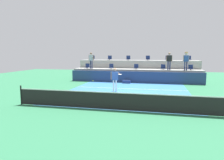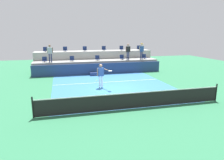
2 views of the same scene
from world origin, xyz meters
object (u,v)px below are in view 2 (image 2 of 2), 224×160
object	(u,v)px
stadium_chair_lower_center	(97,58)
stadium_chair_upper_mid_left	(85,49)
tennis_ball	(96,81)
stadium_chair_upper_right	(122,48)
equipment_bag	(94,74)
stadium_chair_lower_far_right	(144,57)
spectator_leaning_on_rail	(128,50)
stadium_chair_upper_far_right	(139,48)
spectator_in_grey	(50,52)
stadium_chair_upper_mid_right	(104,49)
stadium_chair_lower_left	(72,59)
stadium_chair_lower_right	(122,58)
stadium_chair_lower_far_left	(45,60)
stadium_chair_upper_far_left	(45,50)
tennis_player	(101,73)
spectator_with_hat	(142,49)
stadium_chair_upper_left	(65,49)

from	to	relation	value
stadium_chair_lower_center	stadium_chair_upper_mid_left	xyz separation A→B (m)	(-1.09, 1.80, 0.85)
tennis_ball	stadium_chair_upper_right	bearing A→B (deg)	65.55
stadium_chair_upper_right	equipment_bag	bearing A→B (deg)	-136.88
stadium_chair_upper_right	stadium_chair_lower_far_right	bearing A→B (deg)	-40.37
stadium_chair_lower_center	spectator_leaning_on_rail	size ratio (longest dim) A/B	0.31
stadium_chair_lower_far_right	spectator_leaning_on_rail	bearing A→B (deg)	-169.49
tennis_ball	stadium_chair_lower_center	bearing A→B (deg)	79.18
stadium_chair_upper_far_right	equipment_bag	distance (m)	7.41
spectator_in_grey	stadium_chair_lower_far_right	bearing A→B (deg)	2.19
stadium_chair_lower_far_right	stadium_chair_upper_mid_right	size ratio (longest dim) A/B	1.00
stadium_chair_lower_left	spectator_in_grey	distance (m)	2.28
stadium_chair_lower_far_right	stadium_chair_upper_right	world-z (taller)	stadium_chair_upper_right
spectator_leaning_on_rail	spectator_in_grey	bearing A→B (deg)	180.00
stadium_chair_upper_mid_left	equipment_bag	xyz separation A→B (m)	(0.38, -3.66, -2.16)
stadium_chair_lower_right	stadium_chair_lower_far_right	distance (m)	2.61
stadium_chair_lower_right	equipment_bag	distance (m)	4.10
stadium_chair_lower_far_left	tennis_ball	world-z (taller)	stadium_chair_lower_far_left
stadium_chair_upper_right	stadium_chair_upper_far_left	bearing A→B (deg)	180.00
stadium_chair_lower_right	stadium_chair_lower_far_right	world-z (taller)	same
stadium_chair_upper_far_left	equipment_bag	bearing A→B (deg)	-38.50
stadium_chair_lower_left	stadium_chair_upper_far_right	world-z (taller)	stadium_chair_upper_far_right
stadium_chair_upper_mid_left	spectator_leaning_on_rail	size ratio (longest dim) A/B	0.31
stadium_chair_lower_far_right	stadium_chair_upper_far_right	distance (m)	1.99
stadium_chair_upper_mid_right	spectator_in_grey	size ratio (longest dim) A/B	0.30
tennis_player	stadium_chair_upper_mid_left	bearing A→B (deg)	91.38
stadium_chair_lower_left	spectator_with_hat	world-z (taller)	spectator_with_hat
equipment_bag	stadium_chair_upper_right	bearing A→B (deg)	43.12
stadium_chair_lower_far_right	spectator_in_grey	distance (m)	10.09
stadium_chair_lower_far_right	spectator_in_grey	xyz separation A→B (m)	(-10.05, -0.38, 0.82)
stadium_chair_lower_left	stadium_chair_lower_far_right	world-z (taller)	same
stadium_chair_upper_mid_right	tennis_player	size ratio (longest dim) A/B	0.29
stadium_chair_lower_right	tennis_ball	distance (m)	10.06
stadium_chair_lower_far_right	stadium_chair_upper_mid_left	distance (m)	6.70
stadium_chair_lower_center	stadium_chair_lower_far_left	bearing A→B (deg)	180.00
tennis_player	stadium_chair_upper_far_right	bearing A→B (deg)	52.52
stadium_chair_lower_right	spectator_in_grey	distance (m)	7.49
equipment_bag	tennis_player	bearing A→B (deg)	-92.34
stadium_chair_lower_far_right	tennis_player	bearing A→B (deg)	-134.33
stadium_chair_upper_far_left	spectator_with_hat	bearing A→B (deg)	-12.20
stadium_chair_lower_center	spectator_in_grey	distance (m)	4.82
stadium_chair_upper_mid_right	stadium_chair_lower_center	bearing A→B (deg)	-121.17
stadium_chair_upper_right	spectator_in_grey	xyz separation A→B (m)	(-7.93, -2.18, -0.03)
stadium_chair_upper_mid_left	stadium_chair_upper_right	distance (m)	4.28
stadium_chair_lower_far_right	tennis_ball	xyz separation A→B (m)	(-7.04, -9.02, -0.31)
stadium_chair_upper_mid_left	equipment_bag	world-z (taller)	stadium_chair_upper_mid_left
stadium_chair_upper_far_right	spectator_in_grey	world-z (taller)	spectator_in_grey
spectator_with_hat	tennis_ball	bearing A→B (deg)	-127.03
stadium_chair_upper_mid_left	stadium_chair_upper_right	xyz separation A→B (m)	(4.28, 0.00, 0.00)
stadium_chair_lower_right	stadium_chair_upper_right	bearing A→B (deg)	74.63
stadium_chair_upper_left	stadium_chair_lower_right	bearing A→B (deg)	-16.87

